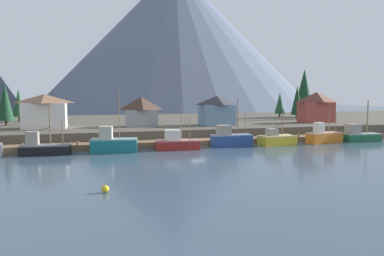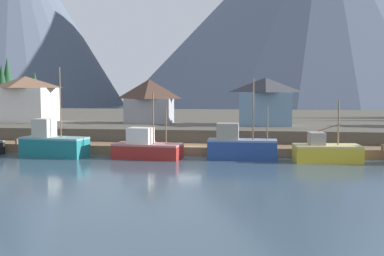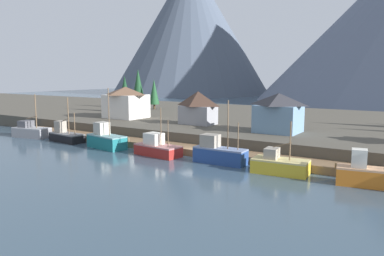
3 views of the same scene
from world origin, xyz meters
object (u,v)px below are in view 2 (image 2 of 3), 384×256
(house_grey, at_px, (149,101))
(conifer_mid_right, at_px, (35,90))
(conifer_back_left, at_px, (8,83))
(fishing_boat_yellow, at_px, (326,152))
(fishing_boat_teal, at_px, (53,144))
(house_blue, at_px, (265,101))
(fishing_boat_blue, at_px, (240,146))
(conifer_near_left, at_px, (2,88))
(house_white, at_px, (26,98))
(fishing_boat_red, at_px, (146,148))

(house_grey, distance_m, conifer_mid_right, 33.03)
(house_grey, relative_size, conifer_back_left, 0.62)
(fishing_boat_yellow, height_order, house_grey, house_grey)
(fishing_boat_teal, bearing_deg, house_blue, 43.44)
(fishing_boat_teal, height_order, fishing_boat_blue, fishing_boat_teal)
(fishing_boat_teal, height_order, conifer_back_left, conifer_back_left)
(fishing_boat_blue, distance_m, conifer_near_left, 48.17)
(fishing_boat_blue, xyz_separation_m, house_white, (-31.73, 16.55, 4.49))
(fishing_boat_blue, relative_size, conifer_near_left, 0.94)
(fishing_boat_blue, xyz_separation_m, house_grey, (-13.23, 15.91, 4.25))
(fishing_boat_red, relative_size, fishing_boat_blue, 0.88)
(fishing_boat_blue, relative_size, conifer_mid_right, 1.06)
(fishing_boat_red, xyz_separation_m, house_grey, (-3.44, 16.56, 4.49))
(fishing_boat_teal, xyz_separation_m, fishing_boat_red, (10.27, 0.11, -0.25))
(fishing_boat_red, bearing_deg, fishing_boat_blue, 10.23)
(house_grey, bearing_deg, conifer_near_left, 160.45)
(conifer_near_left, bearing_deg, house_grey, -19.55)
(fishing_boat_teal, height_order, fishing_boat_yellow, fishing_boat_teal)
(fishing_boat_teal, bearing_deg, fishing_boat_red, 10.22)
(fishing_boat_blue, relative_size, house_grey, 1.27)
(conifer_near_left, bearing_deg, fishing_boat_teal, -52.32)
(house_white, relative_size, conifer_near_left, 0.92)
(fishing_boat_red, height_order, house_blue, house_blue)
(conifer_near_left, bearing_deg, conifer_back_left, 113.75)
(fishing_boat_teal, xyz_separation_m, conifer_back_left, (-24.69, 36.25, 6.97))
(fishing_boat_red, relative_size, house_grey, 1.12)
(fishing_boat_red, xyz_separation_m, fishing_boat_yellow, (18.42, -0.01, -0.10))
(house_white, bearing_deg, house_blue, -3.41)
(fishing_boat_red, relative_size, house_white, 0.90)
(fishing_boat_blue, distance_m, house_grey, 21.12)
(fishing_boat_teal, bearing_deg, fishing_boat_blue, 11.79)
(house_blue, bearing_deg, house_white, 176.59)
(house_grey, height_order, conifer_near_left, conifer_near_left)
(fishing_boat_teal, xyz_separation_m, house_white, (-11.67, 17.31, 4.48))
(house_grey, height_order, conifer_mid_right, conifer_mid_right)
(fishing_boat_blue, bearing_deg, house_blue, 78.77)
(fishing_boat_red, height_order, conifer_near_left, conifer_near_left)
(conifer_back_left, bearing_deg, fishing_boat_red, -45.95)
(fishing_boat_teal, xyz_separation_m, fishing_boat_blue, (20.06, 0.76, -0.01))
(conifer_near_left, xyz_separation_m, conifer_mid_right, (0.84, 10.28, -0.37))
(house_blue, relative_size, conifer_back_left, 0.65)
(house_white, xyz_separation_m, conifer_mid_right, (-7.80, 19.27, 1.23))
(fishing_boat_yellow, xyz_separation_m, conifer_mid_right, (-48.16, 36.48, 6.06))
(fishing_boat_blue, xyz_separation_m, conifer_mid_right, (-39.54, 35.83, 5.71))
(fishing_boat_yellow, bearing_deg, house_grey, 137.49)
(fishing_boat_blue, distance_m, fishing_boat_yellow, 8.66)
(house_blue, relative_size, conifer_mid_right, 0.88)
(fishing_boat_blue, height_order, house_blue, house_blue)
(fishing_boat_blue, relative_size, house_white, 1.03)
(fishing_boat_teal, distance_m, fishing_boat_blue, 20.07)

